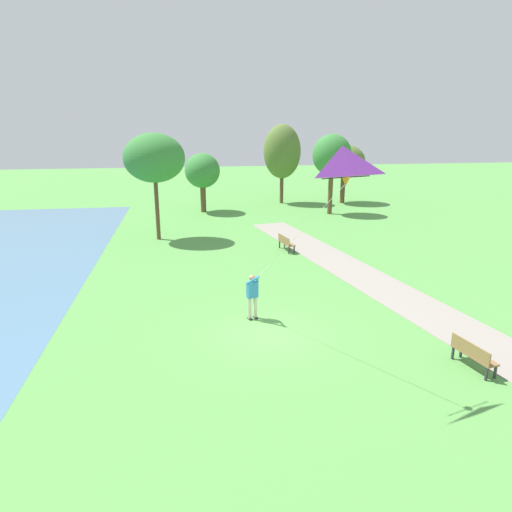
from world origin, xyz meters
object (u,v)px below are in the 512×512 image
at_px(tree_treeline_left, 344,162).
at_px(tree_treeline_right, 154,158).
at_px(tree_lakeside_far, 282,152).
at_px(flying_kite, 341,166).
at_px(park_bench_near_walkway, 473,353).
at_px(tree_treeline_center, 202,171).
at_px(tree_horizon_far, 332,156).
at_px(person_kite_flyer, 253,293).
at_px(park_bench_far_walkway, 286,242).

bearing_deg(tree_treeline_left, tree_treeline_right, -144.53).
distance_m(tree_treeline_right, tree_lakeside_far, 15.50).
xyz_separation_m(flying_kite, tree_treeline_left, (9.85, 28.59, -2.47)).
xyz_separation_m(park_bench_near_walkway, tree_treeline_center, (-6.93, 26.11, 2.75)).
relative_size(flying_kite, tree_treeline_center, 1.03).
relative_size(flying_kite, tree_horizon_far, 0.78).
height_order(person_kite_flyer, park_bench_near_walkway, person_kite_flyer).
bearing_deg(person_kite_flyer, park_bench_far_walkway, 70.77).
distance_m(park_bench_near_walkway, park_bench_far_walkway, 14.00).
distance_m(park_bench_far_walkway, tree_treeline_left, 17.32).
height_order(flying_kite, tree_horizon_far, flying_kite).
distance_m(park_bench_far_walkway, tree_treeline_center, 13.35).
distance_m(tree_horizon_far, tree_treeline_left, 5.51).
height_order(person_kite_flyer, flying_kite, flying_kite).
bearing_deg(tree_lakeside_far, tree_treeline_right, -130.95).
bearing_deg(tree_treeline_right, tree_treeline_left, 35.47).
relative_size(tree_horizon_far, tree_treeline_center, 1.32).
height_order(tree_treeline_right, tree_treeline_center, tree_treeline_right).
relative_size(tree_treeline_left, tree_treeline_right, 0.79).
bearing_deg(tree_treeline_center, tree_treeline_left, 11.33).
bearing_deg(tree_horizon_far, tree_lakeside_far, 117.46).
bearing_deg(tree_lakeside_far, person_kite_flyer, -103.85).
bearing_deg(tree_treeline_left, flying_kite, -109.02).
bearing_deg(person_kite_flyer, flying_kite, -70.53).
bearing_deg(tree_horizon_far, tree_treeline_right, -153.95).
relative_size(person_kite_flyer, park_bench_far_walkway, 1.17).
bearing_deg(tree_lakeside_far, tree_horizon_far, -62.54).
distance_m(person_kite_flyer, tree_lakeside_far, 25.58).
relative_size(person_kite_flyer, park_bench_near_walkway, 1.17).
xyz_separation_m(tree_horizon_far, tree_treeline_left, (2.62, 4.76, -0.91)).
height_order(park_bench_near_walkway, tree_horizon_far, tree_horizon_far).
distance_m(person_kite_flyer, tree_treeline_center, 21.65).
distance_m(flying_kite, tree_treeline_left, 30.34).
xyz_separation_m(tree_treeline_right, tree_lakeside_far, (10.16, 11.70, -0.49)).
xyz_separation_m(person_kite_flyer, park_bench_far_walkway, (3.18, 9.11, -0.54)).
bearing_deg(tree_treeline_center, tree_treeline_right, -110.02).
relative_size(flying_kite, tree_lakeside_far, 0.71).
bearing_deg(park_bench_far_walkway, flying_kite, -96.49).
bearing_deg(tree_lakeside_far, tree_treeline_center, -156.15).
bearing_deg(tree_treeline_left, park_bench_far_walkway, -119.13).
height_order(tree_treeline_left, tree_treeline_right, tree_treeline_right).
bearing_deg(tree_treeline_right, tree_lakeside_far, 49.05).
bearing_deg(tree_treeline_right, tree_horizon_far, 26.05).
relative_size(park_bench_near_walkway, tree_treeline_center, 0.33).
relative_size(park_bench_far_walkway, tree_treeline_center, 0.33).
height_order(park_bench_far_walkway, tree_treeline_right, tree_treeline_right).
xyz_separation_m(person_kite_flyer, tree_treeline_right, (-4.09, 12.91, 3.92)).
bearing_deg(park_bench_far_walkway, person_kite_flyer, -109.23).
bearing_deg(park_bench_far_walkway, tree_treeline_center, 108.45).
height_order(tree_lakeside_far, tree_treeline_center, tree_lakeside_far).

